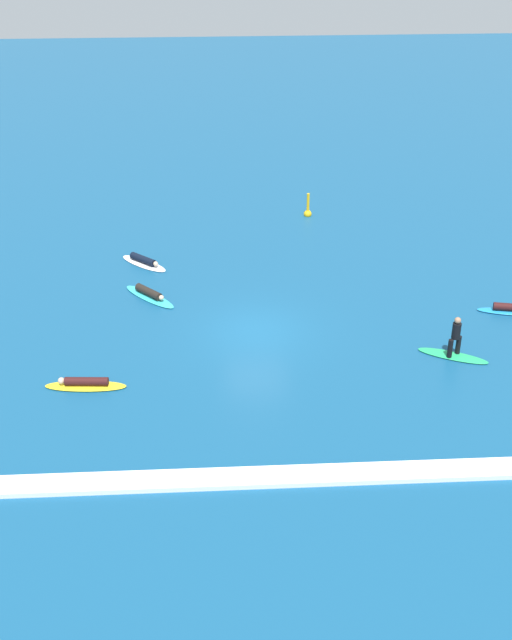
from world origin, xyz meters
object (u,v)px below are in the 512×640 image
object	(u,v)px
surfer_on_blue_board	(511,309)
marker_buoy	(308,212)
surfer_on_yellow_board	(85,384)
surfer_on_white_board	(144,261)
surfer_on_green_board	(454,346)
surfer_on_teal_board	(150,295)

from	to	relation	value
surfer_on_blue_board	marker_buoy	xyz separation A→B (m)	(-7.46, 11.09, 0.09)
surfer_on_yellow_board	surfer_on_white_board	size ratio (longest dim) A/B	1.19
surfer_on_blue_board	marker_buoy	bearing A→B (deg)	135.74
marker_buoy	surfer_on_green_board	bearing A→B (deg)	-74.17
marker_buoy	surfer_on_teal_board	bearing A→B (deg)	-131.83
surfer_on_blue_board	marker_buoy	size ratio (longest dim) A/B	2.13
surfer_on_yellow_board	surfer_on_white_board	bearing A→B (deg)	-94.75
surfer_on_teal_board	surfer_on_green_board	xyz separation A→B (m)	(12.03, -5.55, 0.33)
surfer_on_yellow_board	surfer_on_white_board	world-z (taller)	surfer_on_yellow_board
surfer_on_yellow_board	surfer_on_blue_board	bearing A→B (deg)	-161.31
surfer_on_blue_board	surfer_on_green_board	world-z (taller)	surfer_on_green_board
surfer_on_teal_board	surfer_on_yellow_board	distance (m)	7.14
surfer_on_white_board	marker_buoy	bearing A→B (deg)	75.12
surfer_on_blue_board	surfer_on_teal_board	xyz separation A→B (m)	(-15.40, 2.22, -0.00)
surfer_on_teal_board	marker_buoy	bearing A→B (deg)	94.35
surfer_on_teal_board	surfer_on_green_board	distance (m)	13.25
surfer_on_teal_board	surfer_on_green_board	bearing A→B (deg)	21.42
marker_buoy	surfer_on_white_board	bearing A→B (deg)	-146.91
surfer_on_yellow_board	surfer_on_green_board	xyz separation A→B (m)	(14.01, 1.31, 0.34)
surfer_on_teal_board	surfer_on_yellow_board	world-z (taller)	surfer_on_teal_board
surfer_on_blue_board	surfer_on_teal_board	size ratio (longest dim) A/B	1.09
surfer_on_yellow_board	surfer_on_white_board	distance (m)	10.37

